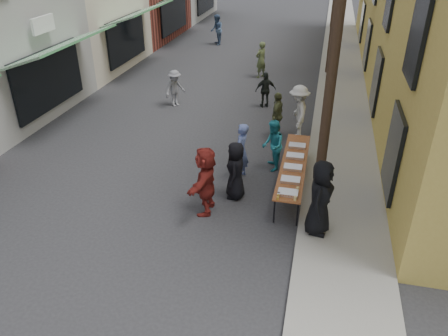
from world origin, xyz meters
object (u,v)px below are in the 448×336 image
at_px(serving_table, 294,165).
at_px(catering_tray_sausage, 288,193).
at_px(utility_pole_near, 337,32).
at_px(server, 320,198).
at_px(guest_front_c, 273,146).
at_px(guest_front_a, 236,171).

xyz_separation_m(serving_table, catering_tray_sausage, (0.00, -1.65, 0.08)).
height_order(utility_pole_near, catering_tray_sausage, utility_pole_near).
height_order(serving_table, server, server).
distance_m(catering_tray_sausage, guest_front_c, 2.67).
relative_size(utility_pole_near, guest_front_a, 5.46).
bearing_deg(catering_tray_sausage, guest_front_a, 153.04).
bearing_deg(serving_table, utility_pole_near, -30.94).
relative_size(serving_table, server, 2.10).
height_order(guest_front_a, guest_front_c, guest_front_a).
bearing_deg(serving_table, guest_front_c, 127.96).
bearing_deg(server, utility_pole_near, 13.78).
height_order(catering_tray_sausage, guest_front_c, guest_front_c).
distance_m(catering_tray_sausage, guest_front_a, 1.68).
distance_m(guest_front_a, guest_front_c, 1.97).
bearing_deg(server, serving_table, 32.38).
distance_m(guest_front_c, server, 3.41).
bearing_deg(server, guest_front_c, 38.39).
bearing_deg(guest_front_a, catering_tray_sausage, 58.63).
relative_size(utility_pole_near, guest_front_c, 5.61).
xyz_separation_m(guest_front_a, server, (2.28, -1.23, 0.23)).
xyz_separation_m(catering_tray_sausage, server, (0.78, -0.47, 0.26)).
height_order(serving_table, guest_front_c, guest_front_c).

